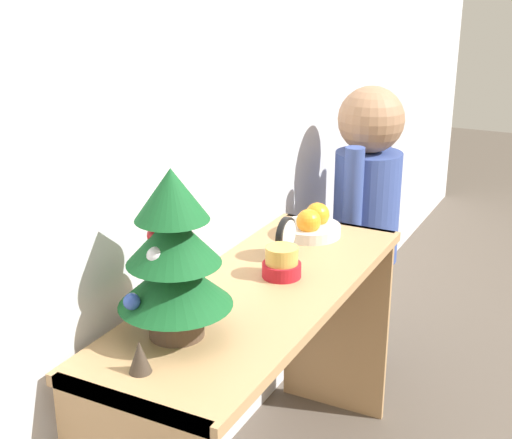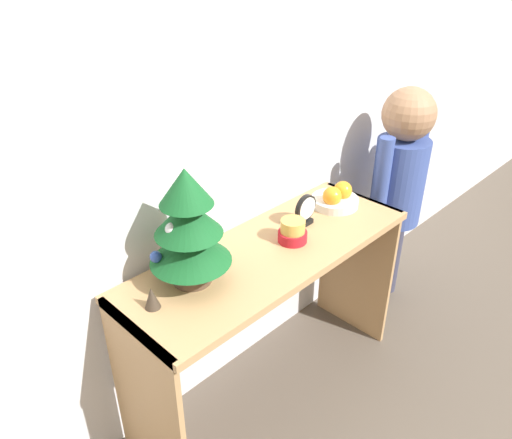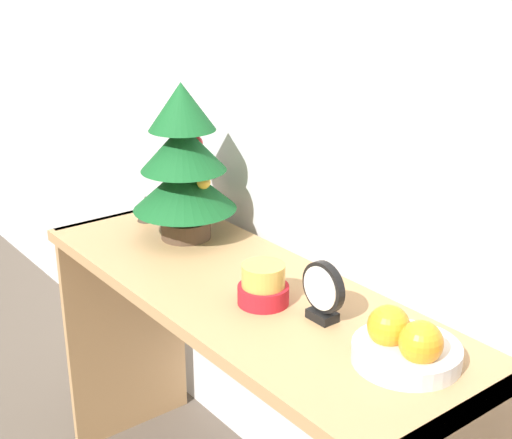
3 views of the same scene
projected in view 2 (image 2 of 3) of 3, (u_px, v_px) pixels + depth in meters
The scene contains 9 objects.
ground_plane at pixel (307, 415), 2.11m from camera, with size 12.00×12.00×0.00m, color brown.
back_wall at pixel (221, 101), 1.79m from camera, with size 7.00×0.05×2.50m, color silver.
console_table at pixel (271, 284), 1.96m from camera, with size 1.23×0.44×0.74m.
mini_tree at pixel (188, 228), 1.61m from camera, with size 0.28×0.28×0.42m.
fruit_bowl at pixel (336, 198), 2.17m from camera, with size 0.21×0.21×0.10m.
singing_bowl at pixel (293, 232), 1.91m from camera, with size 0.11×0.11×0.09m.
desk_clock at pixel (306, 210), 2.01m from camera, with size 0.11×0.04×0.13m.
figurine at pixel (152, 298), 1.57m from camera, with size 0.05×0.05×0.08m.
child_figure at pixel (400, 174), 2.47m from camera, with size 0.40×0.26×1.17m.
Camera 2 is at (-1.16, -0.85, 1.77)m, focal length 35.00 mm.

